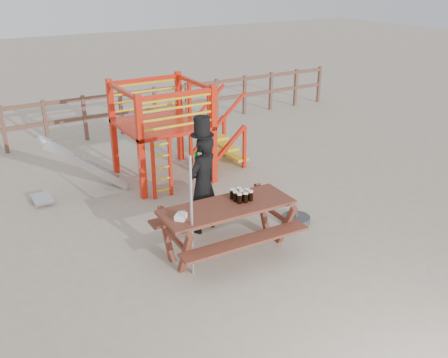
{
  "coord_description": "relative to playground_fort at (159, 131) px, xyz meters",
  "views": [
    {
      "loc": [
        -3.85,
        -5.76,
        4.24
      ],
      "look_at": [
        0.06,
        0.8,
        1.0
      ],
      "focal_mm": 40.0,
      "sensor_mm": 36.0,
      "label": 1
    }
  ],
  "objects": [
    {
      "name": "ground",
      "position": [
        -0.12,
        -3.58,
        -1.07
      ],
      "size": [
        60.0,
        60.0,
        0.0
      ],
      "primitive_type": "plane",
      "color": "tan",
      "rests_on": "ground"
    },
    {
      "name": "back_fence",
      "position": [
        -0.12,
        3.42,
        -0.34
      ],
      "size": [
        15.09,
        0.09,
        1.2
      ],
      "color": "brown",
      "rests_on": "ground"
    },
    {
      "name": "playground_fort",
      "position": [
        0.0,
        0.0,
        0.0
      ],
      "size": [
        4.71,
        1.84,
        2.1
      ],
      "color": "red",
      "rests_on": "ground"
    },
    {
      "name": "picnic_table",
      "position": [
        -0.35,
        -3.36,
        -0.55
      ],
      "size": [
        2.15,
        1.52,
        0.82
      ],
      "rotation": [
        0.0,
        0.0,
        -0.03
      ],
      "color": "brown",
      "rests_on": "ground"
    },
    {
      "name": "man_with_hat",
      "position": [
        -0.33,
        -2.53,
        -0.16
      ],
      "size": [
        0.74,
        0.62,
        2.04
      ],
      "rotation": [
        0.0,
        0.0,
        3.53
      ],
      "color": "black",
      "rests_on": "ground"
    },
    {
      "name": "metal_pole",
      "position": [
        -1.12,
        -3.65,
        -0.13
      ],
      "size": [
        0.04,
        0.04,
        1.88
      ],
      "primitive_type": "cylinder",
      "color": "#B2B2B7",
      "rests_on": "ground"
    },
    {
      "name": "parasol_base",
      "position": [
        1.23,
        -3.15,
        -1.01
      ],
      "size": [
        0.51,
        0.51,
        0.22
      ],
      "color": "#343438",
      "rests_on": "ground"
    },
    {
      "name": "paper_bag",
      "position": [
        -1.17,
        -3.4,
        -0.21
      ],
      "size": [
        0.23,
        0.22,
        0.08
      ],
      "primitive_type": "cube",
      "rotation": [
        0.0,
        0.0,
        0.74
      ],
      "color": "white",
      "rests_on": "picnic_table"
    },
    {
      "name": "stout_pints",
      "position": [
        -0.05,
        -3.31,
        -0.17
      ],
      "size": [
        0.3,
        0.31,
        0.17
      ],
      "color": "black",
      "rests_on": "picnic_table"
    },
    {
      "name": "empty_glasses",
      "position": [
        -1.16,
        -3.46,
        -0.18
      ],
      "size": [
        0.08,
        0.08,
        0.15
      ],
      "color": "silver",
      "rests_on": "picnic_table"
    }
  ]
}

